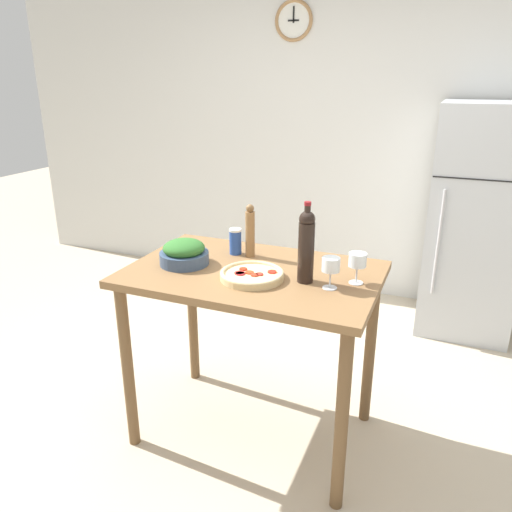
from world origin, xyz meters
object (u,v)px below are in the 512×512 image
at_px(wine_glass_far, 357,261).
at_px(salad_bowl, 184,253).
at_px(homemade_pizza, 252,275).
at_px(pepper_mill, 250,231).
at_px(wine_bottle, 306,245).
at_px(salt_canister, 235,241).
at_px(refrigerator, 475,222).
at_px(wine_glass_near, 331,266).

bearing_deg(wine_glass_far, salad_bowl, -174.44).
bearing_deg(homemade_pizza, pepper_mill, 114.60).
xyz_separation_m(wine_bottle, salt_canister, (-0.44, 0.22, -0.10)).
distance_m(refrigerator, pepper_mill, 1.87).
bearing_deg(pepper_mill, refrigerator, 54.71).
relative_size(wine_glass_near, wine_glass_far, 1.00).
bearing_deg(salad_bowl, wine_glass_near, -1.48).
relative_size(refrigerator, wine_glass_far, 11.52).
distance_m(wine_bottle, wine_glass_near, 0.14).
distance_m(pepper_mill, salad_bowl, 0.34).
distance_m(wine_glass_far, homemade_pizza, 0.47).
bearing_deg(wine_glass_near, salt_canister, 156.13).
distance_m(wine_bottle, wine_glass_far, 0.23).
distance_m(refrigerator, salad_bowl, 2.19).
relative_size(wine_bottle, pepper_mill, 1.35).
xyz_separation_m(salad_bowl, homemade_pizza, (0.38, -0.05, -0.04)).
bearing_deg(wine_glass_near, wine_bottle, 165.25).
relative_size(wine_glass_far, salt_canister, 1.05).
relative_size(homemade_pizza, salt_canister, 2.17).
distance_m(wine_glass_near, salt_canister, 0.61).
bearing_deg(salad_bowl, homemade_pizza, -7.19).
height_order(salad_bowl, salt_canister, salt_canister).
bearing_deg(homemade_pizza, salt_canister, 127.00).
relative_size(wine_glass_far, homemade_pizza, 0.48).
distance_m(refrigerator, wine_glass_far, 1.75).
bearing_deg(salt_canister, wine_bottle, -26.19).
relative_size(wine_glass_near, salad_bowl, 0.59).
height_order(refrigerator, wine_glass_far, refrigerator).
bearing_deg(wine_glass_far, homemade_pizza, -164.02).
height_order(refrigerator, homemade_pizza, refrigerator).
distance_m(wine_glass_far, salt_canister, 0.67).
xyz_separation_m(wine_bottle, salad_bowl, (-0.61, -0.01, -0.12)).
height_order(wine_bottle, wine_glass_far, wine_bottle).
bearing_deg(wine_bottle, salt_canister, 153.81).
relative_size(refrigerator, homemade_pizza, 5.59).
relative_size(refrigerator, wine_glass_near, 11.52).
height_order(wine_bottle, pepper_mill, wine_bottle).
bearing_deg(refrigerator, wine_glass_near, -108.77).
xyz_separation_m(refrigerator, wine_bottle, (-0.72, -1.73, 0.27)).
height_order(wine_glass_near, salt_canister, wine_glass_near).
xyz_separation_m(pepper_mill, salt_canister, (-0.08, 0.00, -0.06)).
height_order(refrigerator, pepper_mill, refrigerator).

